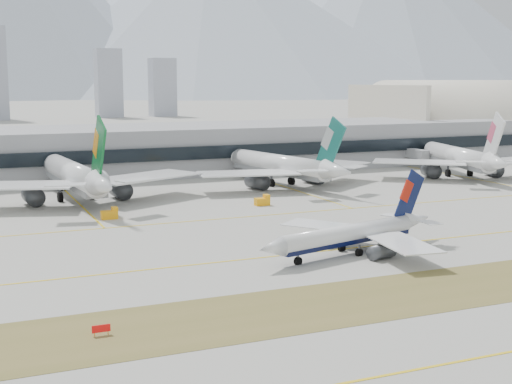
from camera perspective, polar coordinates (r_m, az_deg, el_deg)
name	(u,v)px	position (r m, az deg, el deg)	size (l,w,h in m)	color
ground	(282,248)	(128.98, 2.10, -4.51)	(3000.00, 3000.00, 0.00)	#A19F97
apron_markings	(487,352)	(85.44, 18.03, -12.05)	(360.00, 122.22, 0.06)	brown
taxiing_airliner	(353,234)	(125.76, 7.80, -3.38)	(40.49, 34.56, 13.82)	white
widebody_eva	(76,177)	(182.79, -14.19, 1.15)	(63.82, 62.60, 22.80)	white
widebody_cathay	(284,167)	(203.39, 2.22, 2.05)	(57.83, 57.41, 21.02)	white
widebody_china_air	(461,159)	(231.93, 16.08, 2.59)	(58.55, 58.45, 21.56)	white
terminal	(132,150)	(235.57, -9.86, 3.33)	(280.00, 43.10, 15.00)	gray
hangar	(471,149)	(325.44, 16.82, 3.30)	(91.00, 60.00, 60.00)	beige
hold_sign_left	(101,329)	(87.78, -12.29, -10.64)	(2.20, 0.15, 1.35)	red
gse_b	(110,214)	(158.69, -11.60, -1.75)	(3.55, 2.00, 2.60)	#FFA30D
gse_c	(263,201)	(172.26, 0.54, -0.73)	(3.55, 2.00, 2.60)	#FFA30D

